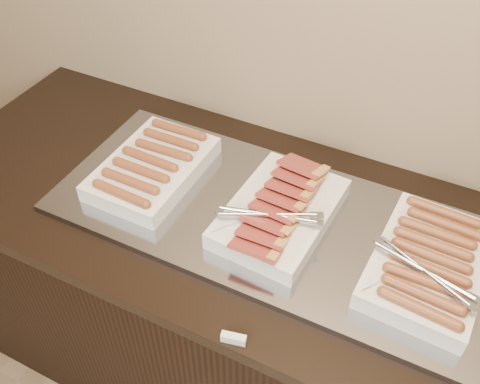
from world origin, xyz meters
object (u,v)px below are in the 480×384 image
at_px(dish_center, 280,212).
at_px(dish_right, 429,264).
at_px(counter, 267,317).
at_px(warming_tray, 276,221).
at_px(dish_left, 153,167).

xyz_separation_m(dish_center, dish_right, (0.38, 0.00, -0.00)).
relative_size(counter, warming_tray, 1.72).
bearing_deg(counter, dish_center, -11.94).
bearing_deg(dish_right, dish_center, -177.08).
height_order(dish_left, dish_right, dish_right).
height_order(counter, warming_tray, warming_tray).
bearing_deg(dish_center, dish_left, -177.29).
bearing_deg(dish_right, dish_left, -177.38).
relative_size(counter, dish_center, 5.29).
xyz_separation_m(dish_left, dish_right, (0.77, -0.00, 0.00)).
distance_m(warming_tray, dish_right, 0.39).
height_order(dish_center, dish_right, dish_center).
distance_m(counter, dish_right, 0.64).
height_order(warming_tray, dish_right, dish_right).
xyz_separation_m(counter, warming_tray, (0.01, 0.00, 0.46)).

